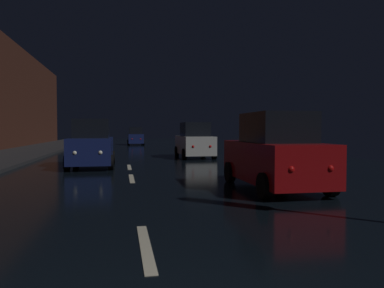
% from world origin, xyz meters
% --- Properties ---
extents(ground, '(26.53, 84.00, 0.02)m').
position_xyz_m(ground, '(0.00, 24.50, -0.01)').
color(ground, black).
extents(sidewalk_left, '(4.40, 84.00, 0.15)m').
position_xyz_m(sidewalk_left, '(-7.07, 24.50, 0.07)').
color(sidewalk_left, '#28282B').
rests_on(sidewalk_left, ground).
extents(lane_centerline, '(0.16, 13.57, 0.01)m').
position_xyz_m(lane_centerline, '(0.00, 9.29, 0.01)').
color(lane_centerline, beige).
rests_on(lane_centerline, ground).
extents(streetlamp_overhead, '(1.70, 0.44, 6.87)m').
position_xyz_m(streetlamp_overhead, '(-4.49, 12.08, 4.58)').
color(streetlamp_overhead, '#2D2D30').
rests_on(streetlamp_overhead, ground).
extents(car_approaching_headlights, '(1.97, 4.26, 2.15)m').
position_xyz_m(car_approaching_headlights, '(-1.65, 14.86, 0.98)').
color(car_approaching_headlights, '#141E51').
rests_on(car_approaching_headlights, ground).
extents(car_parked_right_far, '(1.93, 4.18, 2.10)m').
position_xyz_m(car_parked_right_far, '(3.97, 19.37, 0.96)').
color(car_parked_right_far, silver).
rests_on(car_parked_right_far, ground).
extents(car_parked_right_near, '(1.98, 4.29, 2.16)m').
position_xyz_m(car_parked_right_near, '(3.97, 7.58, 0.99)').
color(car_parked_right_near, maroon).
rests_on(car_parked_right_near, ground).
extents(car_distant_taillights, '(1.77, 3.83, 1.93)m').
position_xyz_m(car_distant_taillights, '(1.19, 38.65, 0.88)').
color(car_distant_taillights, '#141E51').
rests_on(car_distant_taillights, ground).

